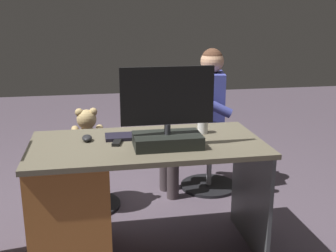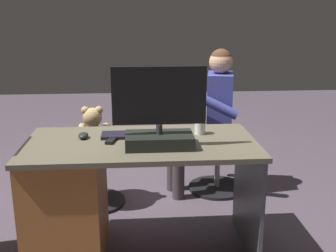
# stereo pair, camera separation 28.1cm
# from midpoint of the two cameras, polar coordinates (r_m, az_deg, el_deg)

# --- Properties ---
(ground_plane) EXTENTS (10.00, 10.00, 0.00)m
(ground_plane) POSITION_cam_midpoint_polar(r_m,az_deg,el_deg) (3.13, -0.96, -12.97)
(ground_plane) COLOR #50444F
(desk) EXTENTS (1.39, 0.71, 0.74)m
(desk) POSITION_cam_midpoint_polar(r_m,az_deg,el_deg) (2.60, -8.43, -9.51)
(desk) COLOR brown
(desk) RESTS_ON ground_plane
(monitor) EXTENTS (0.53, 0.23, 0.46)m
(monitor) POSITION_cam_midpoint_polar(r_m,az_deg,el_deg) (2.34, 2.22, 0.53)
(monitor) COLOR black
(monitor) RESTS_ON desk
(keyboard) EXTENTS (0.42, 0.14, 0.02)m
(keyboard) POSITION_cam_midpoint_polar(r_m,az_deg,el_deg) (2.57, -1.39, -1.26)
(keyboard) COLOR black
(keyboard) RESTS_ON desk
(computer_mouse) EXTENTS (0.06, 0.10, 0.04)m
(computer_mouse) POSITION_cam_midpoint_polar(r_m,az_deg,el_deg) (2.56, -8.54, -1.35)
(computer_mouse) COLOR black
(computer_mouse) RESTS_ON desk
(cup) EXTENTS (0.07, 0.07, 0.10)m
(cup) POSITION_cam_midpoint_polar(r_m,az_deg,el_deg) (2.63, 7.50, -0.09)
(cup) COLOR white
(cup) RESTS_ON desk
(tv_remote) EXTENTS (0.08, 0.16, 0.02)m
(tv_remote) POSITION_cam_midpoint_polar(r_m,az_deg,el_deg) (2.48, -4.53, -1.94)
(tv_remote) COLOR black
(tv_remote) RESTS_ON desk
(office_chair_teddy) EXTENTS (0.46, 0.46, 0.46)m
(office_chair_teddy) POSITION_cam_midpoint_polar(r_m,az_deg,el_deg) (3.31, -7.63, -6.19)
(office_chair_teddy) COLOR black
(office_chair_teddy) RESTS_ON ground_plane
(teddy_bear) EXTENTS (0.24, 0.25, 0.34)m
(teddy_bear) POSITION_cam_midpoint_polar(r_m,az_deg,el_deg) (3.22, -7.83, -0.60)
(teddy_bear) COLOR tan
(teddy_bear) RESTS_ON office_chair_teddy
(visitor_chair) EXTENTS (0.49, 0.49, 0.46)m
(visitor_chair) POSITION_cam_midpoint_polar(r_m,az_deg,el_deg) (3.59, 9.09, -4.69)
(visitor_chair) COLOR black
(visitor_chair) RESTS_ON ground_plane
(person) EXTENTS (0.56, 0.55, 1.21)m
(person) POSITION_cam_midpoint_polar(r_m,az_deg,el_deg) (3.43, 8.14, 2.12)
(person) COLOR #3C4293
(person) RESTS_ON ground_plane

